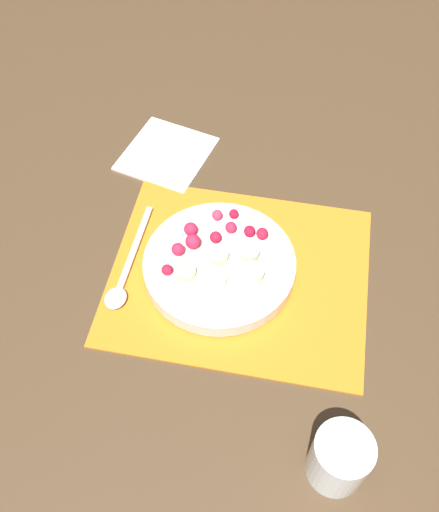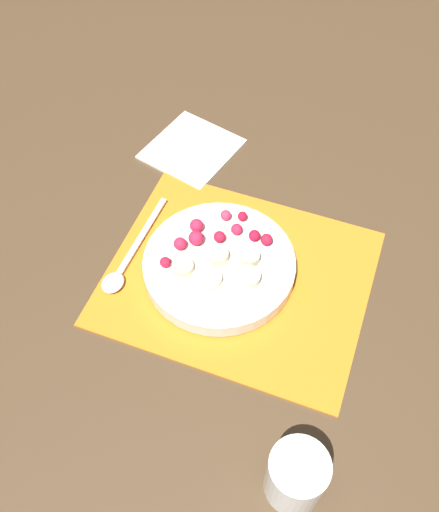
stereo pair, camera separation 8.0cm
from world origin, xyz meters
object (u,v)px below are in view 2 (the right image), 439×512
at_px(spoon, 124,264).
at_px(napkin, 192,148).
at_px(drinking_glass, 296,476).
at_px(fruit_bowl, 220,263).

bearing_deg(spoon, napkin, -178.34).
xyz_separation_m(drinking_glass, napkin, (0.32, -0.47, -0.04)).
bearing_deg(spoon, fruit_bowl, 109.07).
xyz_separation_m(fruit_bowl, spoon, (0.13, 0.04, -0.01)).
height_order(fruit_bowl, drinking_glass, drinking_glass).
distance_m(fruit_bowl, drinking_glass, 0.31).
height_order(spoon, drinking_glass, drinking_glass).
relative_size(fruit_bowl, drinking_glass, 2.69).
xyz_separation_m(spoon, drinking_glass, (-0.31, 0.21, 0.03)).
bearing_deg(drinking_glass, spoon, -33.49).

